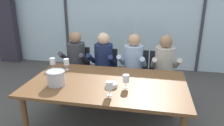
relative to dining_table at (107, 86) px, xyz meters
name	(u,v)px	position (x,y,z in m)	size (l,w,h in m)	color
ground	(119,96)	(0.00, 1.00, -0.66)	(14.00, 14.00, 0.00)	#4C4742
window_glass_panel	(131,15)	(0.00, 2.65, 0.64)	(7.28, 0.03, 2.60)	silver
window_mullion_left	(66,14)	(-1.64, 2.63, 0.64)	(0.06, 0.06, 2.60)	#38383D
window_mullion_right	(203,17)	(1.64, 2.63, 0.64)	(0.06, 0.06, 2.60)	#38383D
hillside_vineyard	(141,17)	(0.00, 6.43, 0.14)	(13.28, 2.40, 1.60)	#477A38
curtain_heavy_drape	(4,13)	(-3.29, 2.47, 0.64)	(0.56, 0.20, 2.60)	#332D38
dining_table	(107,86)	(0.00, 0.00, 0.00)	(2.08, 1.19, 0.73)	brown
chair_near_curtain	(78,68)	(-0.78, 1.00, -0.15)	(0.49, 0.49, 0.88)	#232328
chair_left_of_center	(105,69)	(-0.26, 1.00, -0.15)	(0.44, 0.44, 0.88)	#232328
chair_center	(135,71)	(0.29, 1.03, -0.15)	(0.46, 0.46, 0.88)	#232328
chair_right_of_center	(161,73)	(0.74, 1.02, -0.15)	(0.47, 0.47, 0.88)	#232328
person_charcoal_jacket	(75,61)	(-0.78, 0.87, 0.02)	(0.47, 0.62, 1.20)	#38383D
person_navy_polo	(102,63)	(-0.27, 0.87, 0.02)	(0.48, 0.62, 1.20)	#192347
person_pale_blue_shirt	(132,65)	(0.25, 0.87, 0.02)	(0.49, 0.63, 1.20)	#9EB2D1
person_beige_jumper	(165,67)	(0.78, 0.87, 0.02)	(0.49, 0.63, 1.20)	#B7AD9E
ice_bucket_primary	(56,78)	(-0.62, -0.20, 0.16)	(0.23, 0.23, 0.19)	#B7B7BC
tasting_bowl	(111,85)	(0.08, -0.12, 0.09)	(0.16, 0.16, 0.05)	silver
wine_glass_by_left_taster	(109,86)	(0.11, -0.35, 0.19)	(0.08, 0.08, 0.17)	silver
wine_glass_near_bucket	(52,62)	(-0.93, 0.33, 0.18)	(0.08, 0.08, 0.17)	silver
wine_glass_center_pour	(66,62)	(-0.70, 0.34, 0.18)	(0.08, 0.08, 0.17)	silver
wine_glass_by_right_taster	(126,79)	(0.27, -0.12, 0.18)	(0.08, 0.08, 0.17)	silver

